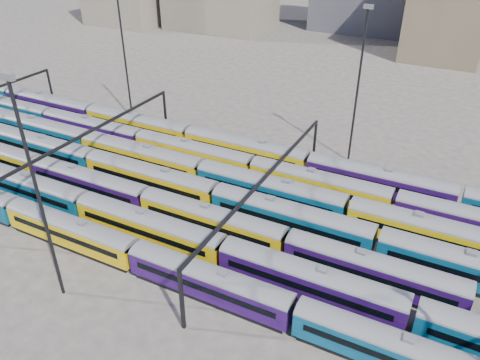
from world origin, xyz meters
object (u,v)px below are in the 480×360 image
at_px(rake_1, 223,250).
at_px(mast_2, 36,188).
at_px(rake_0, 135,253).
at_px(rake_2, 88,181).

xyz_separation_m(rake_1, mast_2, (-14.21, -12.00, 11.16)).
bearing_deg(rake_1, mast_2, -139.83).
height_order(rake_1, mast_2, mast_2).
xyz_separation_m(rake_0, mast_2, (-5.02, -7.00, 11.36)).
relative_size(rake_0, mast_2, 4.72).
height_order(rake_2, mast_2, mast_2).
relative_size(rake_1, rake_2, 1.23).
bearing_deg(mast_2, rake_0, 54.38).
height_order(rake_0, rake_2, rake_2).
relative_size(rake_0, rake_2, 1.15).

